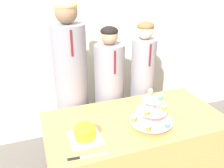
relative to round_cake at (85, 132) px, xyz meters
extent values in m
cube|color=beige|center=(0.45, 1.23, 0.54)|extent=(9.00, 0.06, 2.70)
cube|color=#EF9951|center=(0.45, 0.12, -0.43)|extent=(1.47, 0.75, 0.75)
cube|color=white|center=(0.00, 0.00, -0.05)|extent=(0.23, 0.23, 0.01)
cylinder|color=yellow|center=(0.00, 0.00, -0.01)|extent=(0.15, 0.15, 0.08)
ellipsoid|color=yellow|center=(0.00, 0.00, 0.03)|extent=(0.15, 0.15, 0.05)
cube|color=silver|center=(0.01, -0.19, -0.06)|extent=(0.19, 0.03, 0.00)
cube|color=black|center=(-0.12, -0.18, -0.06)|extent=(0.08, 0.03, 0.01)
cylinder|color=silver|center=(0.52, -0.01, 0.06)|extent=(0.02, 0.02, 0.24)
cylinder|color=silver|center=(0.52, -0.01, -0.01)|extent=(0.33, 0.33, 0.01)
cylinder|color=silver|center=(0.52, -0.01, 0.08)|extent=(0.23, 0.23, 0.01)
cylinder|color=silver|center=(0.52, -0.01, 0.18)|extent=(0.16, 0.16, 0.01)
cylinder|color=orange|center=(0.39, 0.02, 0.00)|extent=(0.05, 0.05, 0.03)
sphere|color=beige|center=(0.39, 0.02, 0.03)|extent=(0.04, 0.04, 0.04)
cylinder|color=orange|center=(0.44, -0.13, 0.01)|extent=(0.04, 0.04, 0.03)
sphere|color=silver|center=(0.44, -0.13, 0.03)|extent=(0.04, 0.04, 0.04)
cylinder|color=#3893DB|center=(0.59, -0.14, 0.01)|extent=(0.04, 0.04, 0.03)
sphere|color=#F4E5C6|center=(0.59, -0.14, 0.03)|extent=(0.04, 0.04, 0.04)
cylinder|color=yellow|center=(0.66, 0.03, 0.01)|extent=(0.04, 0.04, 0.03)
sphere|color=#F4E5C6|center=(0.66, 0.03, 0.03)|extent=(0.04, 0.04, 0.04)
cylinder|color=white|center=(0.52, 0.12, 0.00)|extent=(0.04, 0.04, 0.03)
sphere|color=silver|center=(0.52, 0.12, 0.03)|extent=(0.04, 0.04, 0.04)
cylinder|color=white|center=(0.51, 0.08, 0.10)|extent=(0.04, 0.04, 0.03)
sphere|color=silver|center=(0.51, 0.08, 0.13)|extent=(0.04, 0.04, 0.04)
cylinder|color=orange|center=(0.45, -0.07, 0.10)|extent=(0.04, 0.04, 0.03)
sphere|color=#F4E5C6|center=(0.45, -0.07, 0.12)|extent=(0.04, 0.04, 0.04)
cylinder|color=yellow|center=(0.61, -0.05, 0.10)|extent=(0.04, 0.04, 0.03)
sphere|color=silver|center=(0.61, -0.05, 0.13)|extent=(0.04, 0.04, 0.04)
cylinder|color=#4CB766|center=(0.57, -0.05, 0.20)|extent=(0.04, 0.04, 0.03)
sphere|color=#F4E5C6|center=(0.57, -0.05, 0.22)|extent=(0.04, 0.04, 0.04)
cylinder|color=orange|center=(0.53, 0.04, 0.19)|extent=(0.04, 0.04, 0.03)
sphere|color=#F4E5C6|center=(0.53, 0.04, 0.22)|extent=(0.04, 0.04, 0.04)
cylinder|color=pink|center=(0.47, -0.04, 0.19)|extent=(0.04, 0.04, 0.03)
sphere|color=silver|center=(0.47, -0.04, 0.22)|extent=(0.04, 0.04, 0.04)
cylinder|color=gray|center=(0.04, 0.68, -0.08)|extent=(0.31, 0.31, 1.45)
sphere|color=#8E6B4C|center=(0.04, 0.68, 0.74)|extent=(0.20, 0.20, 0.20)
ellipsoid|color=tan|center=(0.04, 0.68, 0.80)|extent=(0.20, 0.20, 0.11)
cube|color=maroon|center=(0.04, 0.52, 0.51)|extent=(0.02, 0.01, 0.22)
cylinder|color=gray|center=(0.43, 0.68, -0.19)|extent=(0.30, 0.30, 1.24)
sphere|color=tan|center=(0.43, 0.68, 0.51)|extent=(0.16, 0.16, 0.16)
ellipsoid|color=black|center=(0.43, 0.68, 0.56)|extent=(0.17, 0.17, 0.09)
cube|color=maroon|center=(0.43, 0.53, 0.30)|extent=(0.02, 0.01, 0.22)
cylinder|color=gray|center=(0.80, 0.68, -0.18)|extent=(0.25, 0.25, 1.26)
sphere|color=beige|center=(0.80, 0.68, 0.53)|extent=(0.17, 0.17, 0.17)
ellipsoid|color=brown|center=(0.80, 0.68, 0.58)|extent=(0.17, 0.17, 0.09)
cube|color=maroon|center=(0.80, 0.55, 0.32)|extent=(0.02, 0.01, 0.22)
camera|label=1|loc=(-0.30, -1.38, 1.00)|focal=38.00mm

